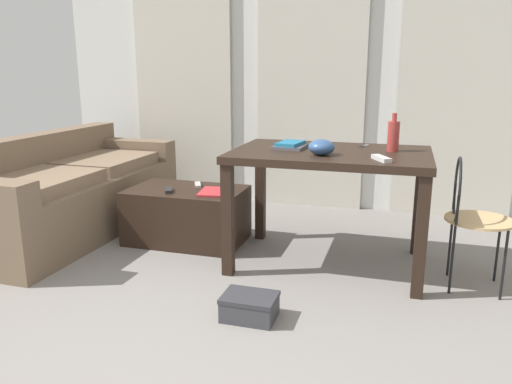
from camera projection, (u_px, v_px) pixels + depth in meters
The scene contains 16 objects.
ground_plane at pixel (252, 279), 3.22m from camera, with size 7.47×7.47×0.00m, color gray.
wall_back at pixel (313, 68), 4.72m from camera, with size 5.11×0.10×2.64m, color silver.
curtains at pixel (310, 94), 4.70m from camera, with size 3.63×0.03×2.17m.
couch at pixel (67, 193), 4.11m from camera, with size 0.90×2.09×0.79m.
coffee_table at pixel (187, 215), 3.89m from camera, with size 0.88×0.56×0.42m.
craft_table at pixel (330, 167), 3.32m from camera, with size 1.28×0.86×0.79m.
wire_chair at pixel (468, 208), 3.00m from camera, with size 0.40×0.40×0.81m.
bottle_near at pixel (393, 136), 3.26m from camera, with size 0.08×0.08×0.25m.
bowl at pixel (322, 147), 3.13m from camera, with size 0.17×0.17×0.10m, color #2D4C7A.
book_stack at pixel (290, 145), 3.40m from camera, with size 0.21×0.25×0.04m.
tv_remote_on_table at pixel (381, 159), 2.95m from camera, with size 0.05×0.18×0.03m, color #B7B7B2.
scissors at pixel (363, 146), 3.49m from camera, with size 0.08×0.11×0.00m.
tv_remote_primary at pixel (169, 190), 3.75m from camera, with size 0.05×0.14×0.03m, color #232326.
tv_remote_secondary at pixel (198, 185), 3.94m from camera, with size 0.04×0.16×0.02m, color #B7B7B2.
magazine at pixel (214, 192), 3.73m from camera, with size 0.20×0.28×0.01m, color red.
shoebox at pixel (250, 307), 2.70m from camera, with size 0.29×0.22×0.13m.
Camera 1 is at (0.88, -1.70, 1.32)m, focal length 35.05 mm.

